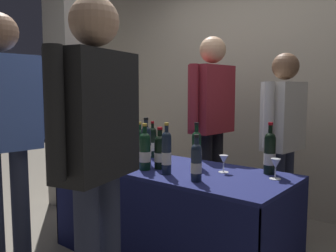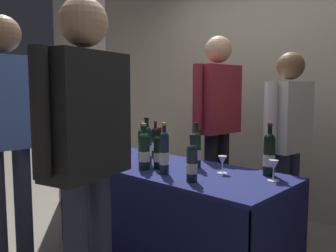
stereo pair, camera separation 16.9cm
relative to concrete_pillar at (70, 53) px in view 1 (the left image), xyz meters
name	(u,v)px [view 1 (the left image)]	position (x,y,z in m)	size (l,w,h in m)	color
back_partition	(263,74)	(1.68, 1.24, -0.23)	(5.54, 0.12, 2.90)	#B2A893
concrete_pillar	(70,53)	(0.00, 0.00, 0.00)	(0.40, 0.40, 3.35)	gray
tasting_table	(168,195)	(1.68, -0.37, -1.17)	(1.79, 0.73, 0.72)	#191E51
featured_wine_bottle	(146,145)	(1.51, -0.43, -0.80)	(0.08, 0.08, 0.36)	#192333
display_bottle_0	(93,141)	(0.89, -0.43, -0.83)	(0.07, 0.07, 0.30)	black
display_bottle_1	(145,150)	(1.62, -0.55, -0.82)	(0.08, 0.08, 0.33)	black
display_bottle_2	(140,144)	(1.36, -0.33, -0.82)	(0.07, 0.07, 0.31)	black
display_bottle_3	(196,162)	(2.08, -0.58, -0.83)	(0.07, 0.07, 0.29)	#192333
display_bottle_4	(160,151)	(1.68, -0.46, -0.83)	(0.08, 0.08, 0.30)	black
display_bottle_5	(270,152)	(2.35, -0.12, -0.81)	(0.08, 0.08, 0.35)	black
display_bottle_6	(153,142)	(1.35, -0.18, -0.82)	(0.07, 0.07, 0.30)	black
display_bottle_7	(196,149)	(1.85, -0.26, -0.82)	(0.07, 0.07, 0.33)	black
display_bottle_8	(167,152)	(1.82, -0.56, -0.80)	(0.07, 0.07, 0.35)	#192333
wine_glass_near_vendor	(224,160)	(2.09, -0.27, -0.87)	(0.07, 0.07, 0.12)	silver
wine_glass_mid	(276,165)	(2.43, -0.22, -0.86)	(0.07, 0.07, 0.13)	silver
flower_vase	(121,138)	(0.95, -0.16, -0.83)	(0.08, 0.09, 0.37)	tan
vendor_presenter	(212,112)	(1.53, 0.46, -0.60)	(0.24, 0.62, 1.77)	black
vendor_assistant	(283,132)	(2.20, 0.49, -0.74)	(0.26, 0.55, 1.58)	#2D3347
taster_foreground_right	(97,139)	(1.95, -1.25, -0.63)	(0.31, 0.61, 1.72)	#2D3347
taster_foreground_left	(3,121)	(0.99, -1.25, -0.59)	(0.25, 0.62, 1.78)	#2D3347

